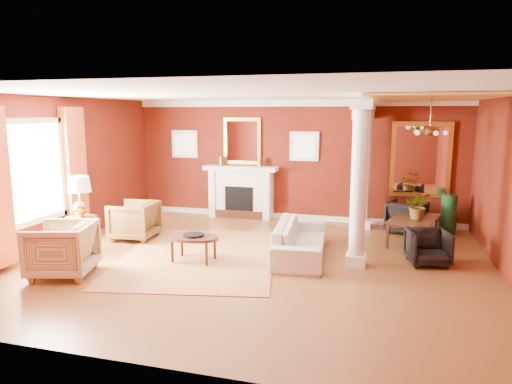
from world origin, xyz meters
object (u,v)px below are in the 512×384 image
(dining_table, at_px, (415,223))
(side_table, at_px, (80,202))
(armchair_stripe, at_px, (62,247))
(armchair_leopard, at_px, (134,219))
(coffee_table, at_px, (193,238))
(sofa, at_px, (301,234))

(dining_table, bearing_deg, side_table, 126.52)
(armchair_stripe, height_order, side_table, side_table)
(armchair_leopard, bearing_deg, side_table, -27.15)
(armchair_leopard, bearing_deg, coffee_table, 56.20)
(sofa, relative_size, side_table, 1.49)
(armchair_stripe, relative_size, dining_table, 0.66)
(armchair_leopard, relative_size, side_table, 0.60)
(armchair_stripe, relative_size, side_table, 0.66)
(side_table, bearing_deg, armchair_leopard, 66.36)
(armchair_leopard, xyz_separation_m, coffee_table, (1.76, -1.03, -0.02))
(armchair_leopard, bearing_deg, sofa, 82.52)
(sofa, bearing_deg, armchair_stripe, 114.30)
(armchair_leopard, xyz_separation_m, side_table, (-0.47, -1.07, 0.53))
(armchair_stripe, xyz_separation_m, dining_table, (5.57, 3.47, -0.07))
(armchair_stripe, distance_m, coffee_table, 2.13)
(sofa, distance_m, armchair_leopard, 3.53)
(coffee_table, bearing_deg, dining_table, 30.57)
(coffee_table, bearing_deg, armchair_stripe, -145.29)
(armchair_stripe, bearing_deg, coffee_table, 109.04)
(armchair_leopard, height_order, side_table, side_table)
(side_table, relative_size, dining_table, 0.99)
(sofa, height_order, coffee_table, sofa)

